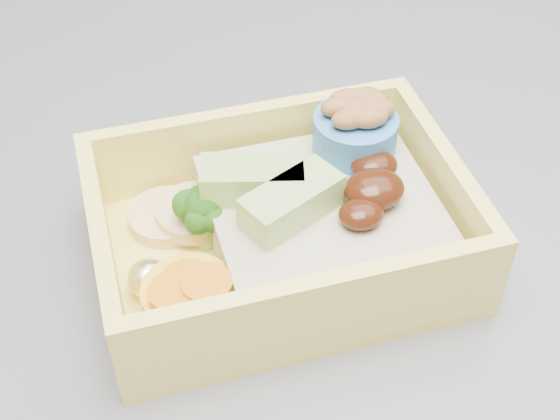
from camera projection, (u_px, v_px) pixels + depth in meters
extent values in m
cube|color=#3A3B40|center=(340.00, 228.00, 0.48)|extent=(1.24, 0.84, 0.04)
cube|color=#FFEA69|center=(280.00, 253.00, 0.43)|extent=(0.20, 0.15, 0.01)
cube|color=#FFEA69|center=(249.00, 141.00, 0.46)|extent=(0.19, 0.01, 0.05)
cube|color=#FFEA69|center=(319.00, 312.00, 0.37)|extent=(0.19, 0.01, 0.05)
cube|color=#FFEA69|center=(441.00, 184.00, 0.43)|extent=(0.01, 0.12, 0.05)
cube|color=#FFEA69|center=(104.00, 253.00, 0.39)|extent=(0.01, 0.12, 0.05)
cube|color=tan|center=(322.00, 220.00, 0.42)|extent=(0.12, 0.11, 0.03)
ellipsoid|color=#341407|center=(374.00, 189.00, 0.41)|extent=(0.03, 0.03, 0.02)
ellipsoid|color=#341407|center=(374.00, 166.00, 0.42)|extent=(0.03, 0.02, 0.01)
ellipsoid|color=#341407|center=(361.00, 214.00, 0.40)|extent=(0.02, 0.02, 0.01)
cube|color=#A1CE6C|center=(292.00, 202.00, 0.40)|extent=(0.06, 0.05, 0.02)
cube|color=#A1CE6C|center=(252.00, 180.00, 0.41)|extent=(0.06, 0.04, 0.02)
cylinder|color=#86B15F|center=(206.00, 232.00, 0.43)|extent=(0.01, 0.01, 0.02)
sphere|color=#225914|center=(204.00, 206.00, 0.41)|extent=(0.02, 0.02, 0.02)
sphere|color=#225914|center=(218.00, 200.00, 0.42)|extent=(0.02, 0.02, 0.02)
sphere|color=#225914|center=(188.00, 205.00, 0.42)|extent=(0.02, 0.02, 0.02)
sphere|color=#225914|center=(213.00, 219.00, 0.41)|extent=(0.02, 0.02, 0.02)
sphere|color=#225914|center=(199.00, 220.00, 0.41)|extent=(0.02, 0.02, 0.02)
sphere|color=#225914|center=(200.00, 198.00, 0.42)|extent=(0.02, 0.02, 0.02)
cylinder|color=yellow|center=(190.00, 302.00, 0.39)|extent=(0.05, 0.05, 0.02)
cylinder|color=orange|center=(186.00, 280.00, 0.38)|extent=(0.03, 0.03, 0.00)
cylinder|color=orange|center=(174.00, 292.00, 0.37)|extent=(0.03, 0.03, 0.00)
cylinder|color=orange|center=(207.00, 284.00, 0.37)|extent=(0.03, 0.03, 0.00)
cylinder|color=tan|center=(167.00, 217.00, 0.44)|extent=(0.04, 0.04, 0.01)
cylinder|color=tan|center=(194.00, 213.00, 0.44)|extent=(0.04, 0.04, 0.01)
ellipsoid|color=white|center=(222.00, 188.00, 0.45)|extent=(0.02, 0.02, 0.02)
ellipsoid|color=white|center=(149.00, 278.00, 0.40)|extent=(0.02, 0.02, 0.02)
cylinder|color=#3E83D4|center=(355.00, 133.00, 0.44)|extent=(0.05, 0.05, 0.02)
ellipsoid|color=brown|center=(357.00, 110.00, 0.42)|extent=(0.02, 0.01, 0.01)
ellipsoid|color=brown|center=(371.00, 102.00, 0.43)|extent=(0.02, 0.01, 0.01)
ellipsoid|color=brown|center=(339.00, 107.00, 0.43)|extent=(0.02, 0.01, 0.01)
ellipsoid|color=brown|center=(370.00, 118.00, 0.42)|extent=(0.02, 0.01, 0.01)
ellipsoid|color=brown|center=(350.00, 119.00, 0.42)|extent=(0.02, 0.01, 0.01)
ellipsoid|color=brown|center=(378.00, 110.00, 0.42)|extent=(0.02, 0.01, 0.01)
ellipsoid|color=brown|center=(347.00, 99.00, 0.43)|extent=(0.02, 0.01, 0.01)
ellipsoid|color=brown|center=(364.00, 97.00, 0.43)|extent=(0.02, 0.01, 0.01)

